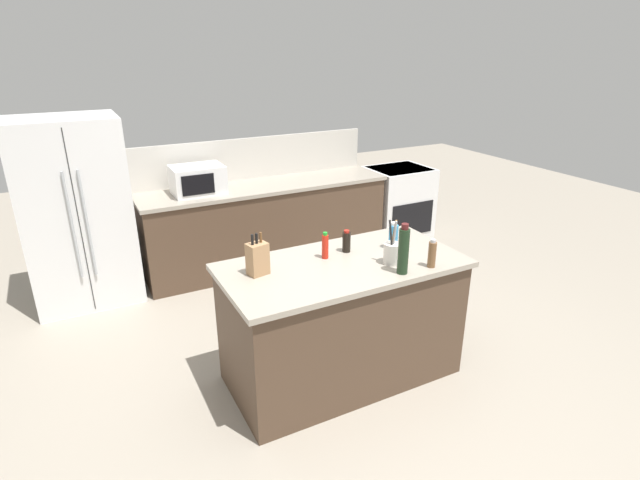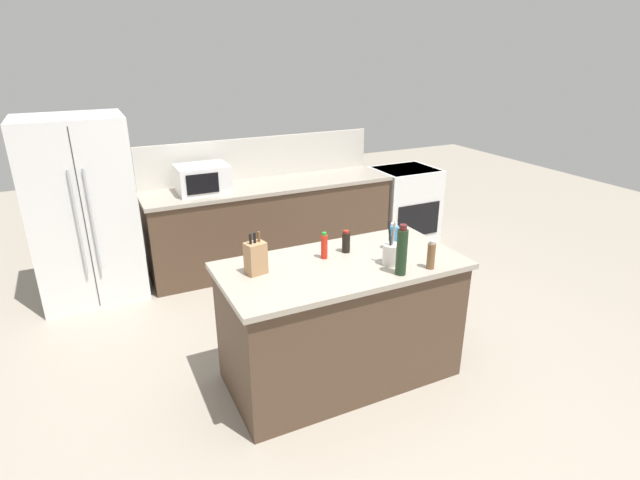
{
  "view_description": "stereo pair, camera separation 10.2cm",
  "coord_description": "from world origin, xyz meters",
  "px_view_note": "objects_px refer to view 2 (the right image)",
  "views": [
    {
      "loc": [
        -1.63,
        -2.75,
        2.38
      ],
      "look_at": [
        0.0,
        0.35,
        0.99
      ],
      "focal_mm": 28.0,
      "sensor_mm": 36.0,
      "label": 1
    },
    {
      "loc": [
        -1.54,
        -2.8,
        2.38
      ],
      "look_at": [
        0.0,
        0.35,
        0.99
      ],
      "focal_mm": 28.0,
      "sensor_mm": 36.0,
      "label": 2
    }
  ],
  "objects_px": {
    "refrigerator": "(83,211)",
    "microwave": "(203,179)",
    "utensil_crock": "(391,253)",
    "knife_block": "(256,258)",
    "pepper_grinder": "(431,255)",
    "soy_sauce_bottle": "(346,242)",
    "range_oven": "(404,204)",
    "hot_sauce_bottle": "(324,246)",
    "wine_bottle": "(402,251)",
    "dish_soap_bottle": "(393,237)"
  },
  "relations": [
    {
      "from": "refrigerator",
      "to": "microwave",
      "type": "distance_m",
      "value": 1.17
    },
    {
      "from": "refrigerator",
      "to": "utensil_crock",
      "type": "bearing_deg",
      "value": -52.07
    },
    {
      "from": "refrigerator",
      "to": "microwave",
      "type": "relative_size",
      "value": 3.44
    },
    {
      "from": "knife_block",
      "to": "pepper_grinder",
      "type": "bearing_deg",
      "value": -34.26
    },
    {
      "from": "refrigerator",
      "to": "soy_sauce_bottle",
      "type": "bearing_deg",
      "value": -50.66
    },
    {
      "from": "knife_block",
      "to": "soy_sauce_bottle",
      "type": "xyz_separation_m",
      "value": [
        0.72,
        0.06,
        -0.03
      ]
    },
    {
      "from": "range_oven",
      "to": "microwave",
      "type": "height_order",
      "value": "microwave"
    },
    {
      "from": "hot_sauce_bottle",
      "to": "wine_bottle",
      "type": "xyz_separation_m",
      "value": [
        0.34,
        -0.46,
        0.07
      ]
    },
    {
      "from": "knife_block",
      "to": "soy_sauce_bottle",
      "type": "distance_m",
      "value": 0.72
    },
    {
      "from": "knife_block",
      "to": "soy_sauce_bottle",
      "type": "height_order",
      "value": "knife_block"
    },
    {
      "from": "utensil_crock",
      "to": "range_oven",
      "type": "bearing_deg",
      "value": 52.7
    },
    {
      "from": "knife_block",
      "to": "hot_sauce_bottle",
      "type": "distance_m",
      "value": 0.52
    },
    {
      "from": "utensil_crock",
      "to": "microwave",
      "type": "bearing_deg",
      "value": 107.19
    },
    {
      "from": "wine_bottle",
      "to": "microwave",
      "type": "bearing_deg",
      "value": 105.56
    },
    {
      "from": "utensil_crock",
      "to": "wine_bottle",
      "type": "xyz_separation_m",
      "value": [
        -0.03,
        -0.16,
        0.08
      ]
    },
    {
      "from": "microwave",
      "to": "hot_sauce_bottle",
      "type": "bearing_deg",
      "value": -80.02
    },
    {
      "from": "hot_sauce_bottle",
      "to": "soy_sauce_bottle",
      "type": "relative_size",
      "value": 1.17
    },
    {
      "from": "range_oven",
      "to": "hot_sauce_bottle",
      "type": "relative_size",
      "value": 4.68
    },
    {
      "from": "refrigerator",
      "to": "microwave",
      "type": "xyz_separation_m",
      "value": [
        1.15,
        -0.05,
        0.19
      ]
    },
    {
      "from": "microwave",
      "to": "soy_sauce_bottle",
      "type": "xyz_separation_m",
      "value": [
        0.56,
        -2.03,
        -0.06
      ]
    },
    {
      "from": "refrigerator",
      "to": "soy_sauce_bottle",
      "type": "xyz_separation_m",
      "value": [
        1.71,
        -2.08,
        0.13
      ]
    },
    {
      "from": "utensil_crock",
      "to": "soy_sauce_bottle",
      "type": "relative_size",
      "value": 1.9
    },
    {
      "from": "microwave",
      "to": "utensil_crock",
      "type": "bearing_deg",
      "value": -72.81
    },
    {
      "from": "refrigerator",
      "to": "microwave",
      "type": "height_order",
      "value": "refrigerator"
    },
    {
      "from": "microwave",
      "to": "hot_sauce_bottle",
      "type": "relative_size",
      "value": 2.63
    },
    {
      "from": "pepper_grinder",
      "to": "refrigerator",
      "type": "bearing_deg",
      "value": 128.92
    },
    {
      "from": "refrigerator",
      "to": "utensil_crock",
      "type": "distance_m",
      "value": 3.06
    },
    {
      "from": "dish_soap_bottle",
      "to": "pepper_grinder",
      "type": "bearing_deg",
      "value": -83.99
    },
    {
      "from": "refrigerator",
      "to": "knife_block",
      "type": "relative_size",
      "value": 6.13
    },
    {
      "from": "knife_block",
      "to": "pepper_grinder",
      "type": "relative_size",
      "value": 1.43
    },
    {
      "from": "refrigerator",
      "to": "dish_soap_bottle",
      "type": "xyz_separation_m",
      "value": [
        2.05,
        -2.19,
        0.15
      ]
    },
    {
      "from": "utensil_crock",
      "to": "wine_bottle",
      "type": "relative_size",
      "value": 0.91
    },
    {
      "from": "refrigerator",
      "to": "wine_bottle",
      "type": "xyz_separation_m",
      "value": [
        1.85,
        -2.58,
        0.22
      ]
    },
    {
      "from": "hot_sauce_bottle",
      "to": "wine_bottle",
      "type": "distance_m",
      "value": 0.58
    },
    {
      "from": "knife_block",
      "to": "utensil_crock",
      "type": "relative_size",
      "value": 0.91
    },
    {
      "from": "utensil_crock",
      "to": "hot_sauce_bottle",
      "type": "bearing_deg",
      "value": 140.87
    },
    {
      "from": "utensil_crock",
      "to": "dish_soap_bottle",
      "type": "relative_size",
      "value": 1.54
    },
    {
      "from": "knife_block",
      "to": "wine_bottle",
      "type": "distance_m",
      "value": 0.97
    },
    {
      "from": "range_oven",
      "to": "utensil_crock",
      "type": "xyz_separation_m",
      "value": [
        -1.8,
        -2.36,
        0.56
      ]
    },
    {
      "from": "dish_soap_bottle",
      "to": "utensil_crock",
      "type": "bearing_deg",
      "value": -127.09
    },
    {
      "from": "refrigerator",
      "to": "utensil_crock",
      "type": "height_order",
      "value": "refrigerator"
    },
    {
      "from": "refrigerator",
      "to": "pepper_grinder",
      "type": "relative_size",
      "value": 8.75
    },
    {
      "from": "microwave",
      "to": "wine_bottle",
      "type": "distance_m",
      "value": 2.62
    },
    {
      "from": "range_oven",
      "to": "dish_soap_bottle",
      "type": "relative_size",
      "value": 4.42
    },
    {
      "from": "range_oven",
      "to": "wine_bottle",
      "type": "relative_size",
      "value": 2.63
    },
    {
      "from": "range_oven",
      "to": "knife_block",
      "type": "xyz_separation_m",
      "value": [
        -2.69,
        -2.09,
        0.59
      ]
    },
    {
      "from": "dish_soap_bottle",
      "to": "pepper_grinder",
      "type": "xyz_separation_m",
      "value": [
        0.04,
        -0.39,
        -0.0
      ]
    },
    {
      "from": "pepper_grinder",
      "to": "wine_bottle",
      "type": "height_order",
      "value": "wine_bottle"
    },
    {
      "from": "refrigerator",
      "to": "range_oven",
      "type": "distance_m",
      "value": 3.71
    },
    {
      "from": "range_oven",
      "to": "pepper_grinder",
      "type": "distance_m",
      "value": 3.05
    }
  ]
}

